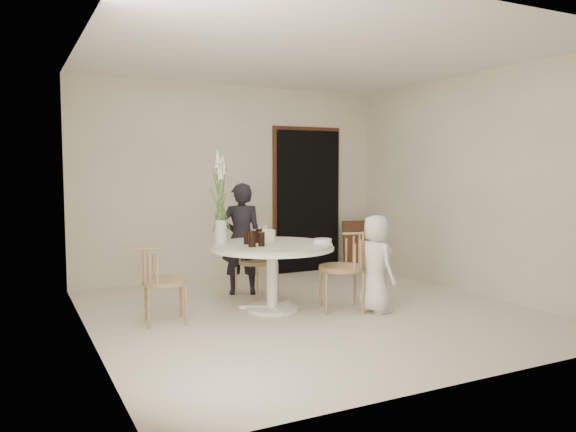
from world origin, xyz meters
name	(u,v)px	position (x,y,z in m)	size (l,w,h in m)	color
ground	(312,312)	(0.00, 0.00, 0.00)	(4.50, 4.50, 0.00)	beige
room_shell	(312,161)	(0.00, 0.00, 1.62)	(4.50, 4.50, 4.50)	white
doorway	(308,201)	(1.15, 2.19, 1.05)	(1.00, 0.10, 2.10)	black
door_trim	(307,197)	(1.15, 2.23, 1.11)	(1.12, 0.03, 2.22)	#502C1B
table	(272,254)	(-0.35, 0.25, 0.62)	(1.33, 1.33, 0.73)	white
picture_frame	(361,245)	(1.95, 1.95, 0.37)	(0.56, 0.04, 0.75)	#502C1B
chair_far	(251,254)	(-0.25, 1.08, 0.50)	(0.53, 0.55, 0.77)	tan
chair_right	(352,259)	(0.44, -0.11, 0.55)	(0.61, 0.59, 0.86)	tan
chair_left	(154,274)	(-1.62, 0.30, 0.50)	(0.49, 0.46, 0.77)	tan
girl	(241,239)	(-0.34, 1.15, 0.68)	(0.50, 0.33, 1.36)	black
boy	(376,264)	(0.61, -0.30, 0.52)	(0.51, 0.33, 1.05)	white
birthday_cake	(264,236)	(-0.34, 0.48, 0.79)	(0.26, 0.26, 0.17)	silver
cola_tumbler_a	(252,239)	(-0.64, 0.13, 0.81)	(0.08, 0.08, 0.17)	black
cola_tumbler_b	(262,239)	(-0.53, 0.12, 0.80)	(0.07, 0.07, 0.15)	black
cola_tumbler_c	(247,238)	(-0.61, 0.35, 0.80)	(0.06, 0.06, 0.13)	black
cola_tumbler_d	(259,236)	(-0.44, 0.40, 0.81)	(0.07, 0.07, 0.15)	black
plate_stack	(322,241)	(0.15, 0.04, 0.76)	(0.20, 0.20, 0.05)	white
flower_vase	(220,199)	(-0.84, 0.49, 1.21)	(0.14, 0.14, 1.02)	silver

